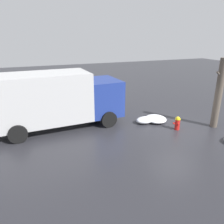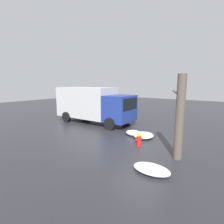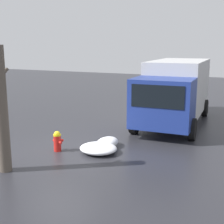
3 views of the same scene
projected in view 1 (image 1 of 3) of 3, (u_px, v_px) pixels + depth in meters
name	position (u px, v px, depth m)	size (l,w,h in m)	color
ground_plane	(177.00, 129.00, 11.97)	(60.00, 60.00, 0.00)	#28282D
fire_hydrant	(177.00, 123.00, 11.84)	(0.38, 0.47, 0.75)	red
tree_trunk	(219.00, 94.00, 11.73)	(0.58, 0.38, 3.80)	brown
delivery_truck	(55.00, 98.00, 11.82)	(7.11, 2.95, 3.04)	navy
snow_pile_by_hydrant	(145.00, 120.00, 12.79)	(1.11, 0.76, 0.37)	white
snow_pile_curbside	(156.00, 119.00, 13.02)	(1.23, 1.36, 0.34)	white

